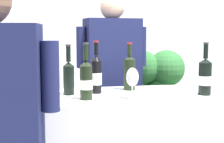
{
  "coord_description": "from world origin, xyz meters",
  "views": [
    {
      "loc": [
        -0.18,
        -2.1,
        1.41
      ],
      "look_at": [
        0.19,
        0.0,
        1.16
      ],
      "focal_mm": 53.9,
      "sensor_mm": 36.0,
      "label": 1
    }
  ],
  "objects_px": {
    "wine_bottle_3": "(69,76)",
    "potted_shrub": "(156,103)",
    "wine_bottle_2": "(96,74)",
    "wine_bottle_1": "(86,79)",
    "wine_glass": "(132,78)",
    "wine_bottle_7": "(129,72)",
    "person_server": "(112,99)",
    "wine_bottle_6": "(205,76)",
    "wine_bottle_4": "(20,76)"
  },
  "relations": [
    {
      "from": "wine_bottle_1",
      "to": "wine_bottle_4",
      "type": "height_order",
      "value": "wine_bottle_1"
    },
    {
      "from": "wine_bottle_6",
      "to": "potted_shrub",
      "type": "bearing_deg",
      "value": 89.9
    },
    {
      "from": "wine_bottle_4",
      "to": "person_server",
      "type": "bearing_deg",
      "value": 37.75
    },
    {
      "from": "wine_glass",
      "to": "potted_shrub",
      "type": "xyz_separation_m",
      "value": [
        0.49,
        1.1,
        -0.4
      ]
    },
    {
      "from": "wine_bottle_7",
      "to": "wine_glass",
      "type": "relative_size",
      "value": 1.73
    },
    {
      "from": "wine_bottle_2",
      "to": "potted_shrub",
      "type": "relative_size",
      "value": 0.28
    },
    {
      "from": "wine_bottle_6",
      "to": "wine_glass",
      "type": "distance_m",
      "value": 0.49
    },
    {
      "from": "wine_bottle_6",
      "to": "wine_glass",
      "type": "xyz_separation_m",
      "value": [
        -0.49,
        -0.06,
        0.01
      ]
    },
    {
      "from": "wine_bottle_6",
      "to": "wine_bottle_7",
      "type": "distance_m",
      "value": 0.51
    },
    {
      "from": "wine_bottle_3",
      "to": "person_server",
      "type": "relative_size",
      "value": 0.19
    },
    {
      "from": "person_server",
      "to": "wine_bottle_3",
      "type": "bearing_deg",
      "value": -121.18
    },
    {
      "from": "wine_bottle_4",
      "to": "wine_glass",
      "type": "distance_m",
      "value": 0.75
    },
    {
      "from": "wine_bottle_3",
      "to": "potted_shrub",
      "type": "distance_m",
      "value": 1.29
    },
    {
      "from": "wine_bottle_1",
      "to": "wine_glass",
      "type": "xyz_separation_m",
      "value": [
        0.27,
        -0.04,
        0.01
      ]
    },
    {
      "from": "wine_glass",
      "to": "potted_shrub",
      "type": "height_order",
      "value": "potted_shrub"
    },
    {
      "from": "person_server",
      "to": "potted_shrub",
      "type": "relative_size",
      "value": 1.38
    },
    {
      "from": "wine_bottle_3",
      "to": "wine_bottle_4",
      "type": "relative_size",
      "value": 1.04
    },
    {
      "from": "wine_bottle_7",
      "to": "wine_glass",
      "type": "xyz_separation_m",
      "value": [
        -0.05,
        -0.32,
        -0.0
      ]
    },
    {
      "from": "wine_bottle_3",
      "to": "wine_glass",
      "type": "distance_m",
      "value": 0.42
    },
    {
      "from": "wine_bottle_1",
      "to": "wine_glass",
      "type": "height_order",
      "value": "wine_bottle_1"
    },
    {
      "from": "wine_bottle_3",
      "to": "wine_bottle_4",
      "type": "bearing_deg",
      "value": 160.85
    },
    {
      "from": "wine_bottle_4",
      "to": "person_server",
      "type": "distance_m",
      "value": 0.95
    },
    {
      "from": "wine_glass",
      "to": "wine_bottle_2",
      "type": "bearing_deg",
      "value": 128.21
    },
    {
      "from": "wine_bottle_3",
      "to": "person_server",
      "type": "height_order",
      "value": "person_server"
    },
    {
      "from": "wine_bottle_1",
      "to": "wine_bottle_6",
      "type": "relative_size",
      "value": 1.01
    },
    {
      "from": "wine_bottle_3",
      "to": "wine_bottle_6",
      "type": "bearing_deg",
      "value": -10.12
    },
    {
      "from": "wine_bottle_2",
      "to": "wine_bottle_4",
      "type": "height_order",
      "value": "wine_bottle_2"
    },
    {
      "from": "wine_bottle_4",
      "to": "wine_bottle_3",
      "type": "bearing_deg",
      "value": -19.15
    },
    {
      "from": "wine_bottle_1",
      "to": "wine_glass",
      "type": "relative_size",
      "value": 1.79
    },
    {
      "from": "wine_bottle_7",
      "to": "person_server",
      "type": "relative_size",
      "value": 0.19
    },
    {
      "from": "wine_bottle_4",
      "to": "wine_bottle_6",
      "type": "bearing_deg",
      "value": -12.61
    },
    {
      "from": "wine_bottle_1",
      "to": "wine_bottle_2",
      "type": "xyz_separation_m",
      "value": [
        0.09,
        0.2,
        0.01
      ]
    },
    {
      "from": "wine_bottle_6",
      "to": "wine_bottle_3",
      "type": "bearing_deg",
      "value": 169.88
    },
    {
      "from": "wine_bottle_2",
      "to": "potted_shrub",
      "type": "height_order",
      "value": "wine_bottle_2"
    },
    {
      "from": "wine_bottle_3",
      "to": "wine_bottle_4",
      "type": "distance_m",
      "value": 0.33
    },
    {
      "from": "wine_bottle_6",
      "to": "potted_shrub",
      "type": "relative_size",
      "value": 0.27
    },
    {
      "from": "person_server",
      "to": "wine_bottle_7",
      "type": "bearing_deg",
      "value": -87.69
    },
    {
      "from": "wine_bottle_1",
      "to": "wine_bottle_2",
      "type": "distance_m",
      "value": 0.22
    },
    {
      "from": "wine_bottle_6",
      "to": "wine_glass",
      "type": "height_order",
      "value": "wine_bottle_6"
    },
    {
      "from": "wine_bottle_1",
      "to": "wine_bottle_2",
      "type": "height_order",
      "value": "wine_bottle_2"
    },
    {
      "from": "potted_shrub",
      "to": "wine_bottle_4",
      "type": "bearing_deg",
      "value": -146.59
    },
    {
      "from": "wine_bottle_3",
      "to": "wine_bottle_6",
      "type": "distance_m",
      "value": 0.87
    },
    {
      "from": "wine_bottle_6",
      "to": "potted_shrub",
      "type": "distance_m",
      "value": 1.11
    },
    {
      "from": "wine_bottle_7",
      "to": "wine_bottle_3",
      "type": "bearing_deg",
      "value": -165.67
    },
    {
      "from": "wine_bottle_2",
      "to": "wine_bottle_7",
      "type": "bearing_deg",
      "value": 18.8
    },
    {
      "from": "wine_bottle_7",
      "to": "person_server",
      "type": "height_order",
      "value": "person_server"
    },
    {
      "from": "wine_bottle_1",
      "to": "wine_bottle_3",
      "type": "bearing_deg",
      "value": 118.9
    },
    {
      "from": "wine_bottle_1",
      "to": "potted_shrub",
      "type": "xyz_separation_m",
      "value": [
        0.77,
        1.06,
        -0.39
      ]
    },
    {
      "from": "wine_bottle_3",
      "to": "potted_shrub",
      "type": "bearing_deg",
      "value": 45.75
    },
    {
      "from": "wine_bottle_3",
      "to": "potted_shrub",
      "type": "xyz_separation_m",
      "value": [
        0.86,
        0.88,
        -0.39
      ]
    }
  ]
}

